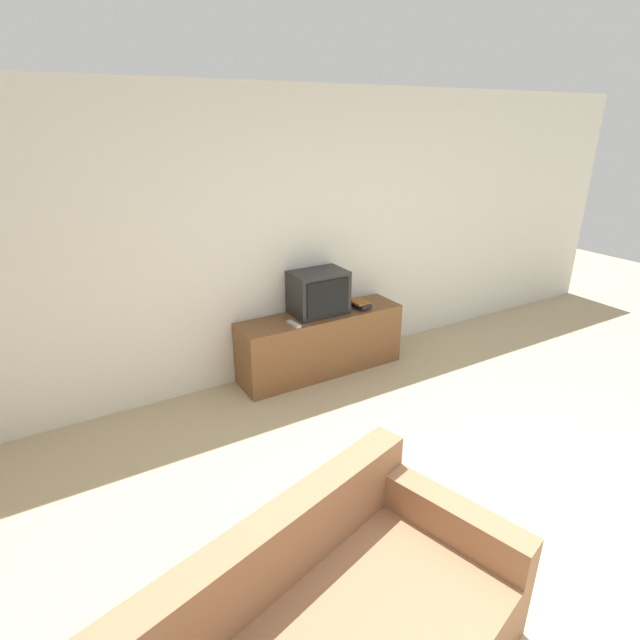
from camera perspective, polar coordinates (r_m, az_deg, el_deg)
ground_plane at (r=3.23m, az=24.94°, el=-26.55°), size 14.00×14.00×0.00m
wall_back at (r=4.62m, az=-4.14°, el=9.25°), size 9.00×0.06×2.60m
tv_stand at (r=4.83m, az=0.12°, el=-2.64°), size 1.63×0.42×0.60m
television at (r=4.67m, az=-0.17°, el=3.15°), size 0.52×0.35×0.41m
book_stack at (r=4.87m, az=4.63°, el=1.84°), size 0.16×0.22×0.07m
remote_on_stand at (r=4.46m, az=-3.01°, el=-0.46°), size 0.06×0.18×0.02m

